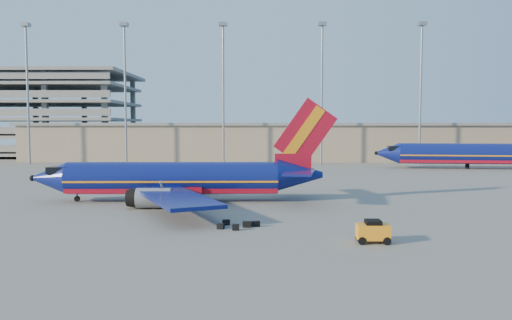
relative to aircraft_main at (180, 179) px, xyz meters
name	(u,v)px	position (x,y,z in m)	size (l,w,h in m)	color
ground	(237,196)	(5.79, 4.02, -2.32)	(220.00, 220.00, 0.00)	slate
terminal_building	(293,141)	(15.79, 62.02, 1.99)	(122.00, 16.00, 8.50)	#9C886C
parking_garage	(14,111)	(-56.21, 78.07, 9.41)	(62.00, 32.00, 21.40)	slate
light_mast_row	(272,78)	(10.79, 50.02, 15.23)	(101.60, 1.60, 28.65)	gray
aircraft_main	(180,179)	(0.00, 0.00, 0.00)	(32.09, 30.88, 10.87)	navy
aircraft_second	(473,154)	(47.33, 39.62, 0.48)	(35.96, 13.94, 12.19)	navy
baggage_tug	(373,231)	(16.10, -18.43, -1.50)	(2.22, 1.37, 1.58)	orange
luggage_pile	(237,225)	(6.63, -13.48, -2.10)	(3.35, 2.47, 0.48)	black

